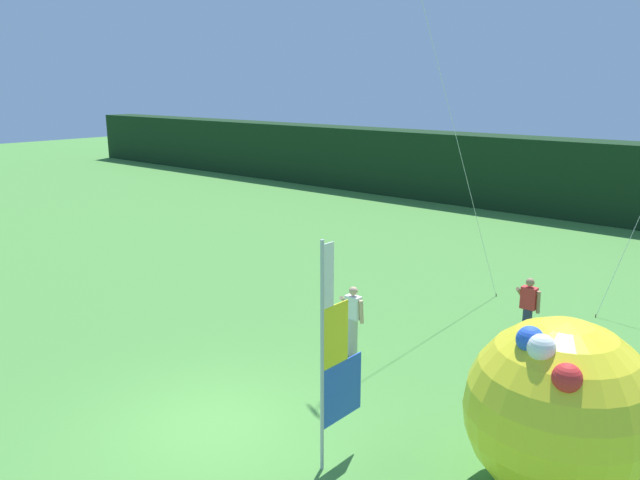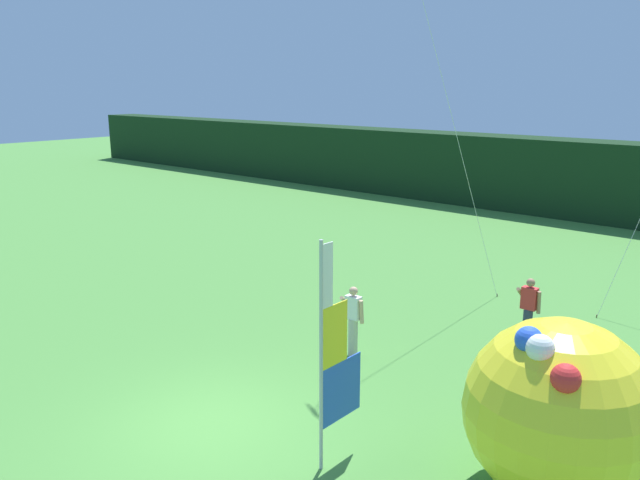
% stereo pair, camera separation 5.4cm
% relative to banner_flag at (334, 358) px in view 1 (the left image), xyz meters
% --- Properties ---
extents(ground_plane, '(120.00, 120.00, 0.00)m').
position_rel_banner_flag_xyz_m(ground_plane, '(-2.40, -0.63, -1.84)').
color(ground_plane, '#478438').
extents(distant_treeline, '(80.00, 2.40, 3.56)m').
position_rel_banner_flag_xyz_m(distant_treeline, '(-2.40, 22.59, -0.05)').
color(distant_treeline, black).
rests_on(distant_treeline, ground).
extents(banner_flag, '(0.06, 1.03, 3.83)m').
position_rel_banner_flag_xyz_m(banner_flag, '(0.00, 0.00, 0.00)').
color(banner_flag, '#B7B7BC').
rests_on(banner_flag, ground).
extents(person_near_banner, '(0.55, 0.48, 1.63)m').
position_rel_banner_flag_xyz_m(person_near_banner, '(0.39, 6.79, -0.97)').
color(person_near_banner, '#2D334C').
rests_on(person_near_banner, ground).
extents(person_mid_field, '(0.55, 0.48, 1.65)m').
position_rel_banner_flag_xyz_m(person_mid_field, '(-2.33, 3.50, -0.96)').
color(person_mid_field, '#B7B2A3').
rests_on(person_mid_field, ground).
extents(inflatable_balloon, '(2.79, 2.79, 2.82)m').
position_rel_banner_flag_xyz_m(inflatable_balloon, '(3.06, 1.50, -0.43)').
color(inflatable_balloon, yellow).
rests_on(inflatable_balloon, ground).
extents(folding_chair, '(0.51, 0.51, 0.89)m').
position_rel_banner_flag_xyz_m(folding_chair, '(1.14, 5.82, -1.32)').
color(folding_chair, '#BCBCC1').
rests_on(folding_chair, ground).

